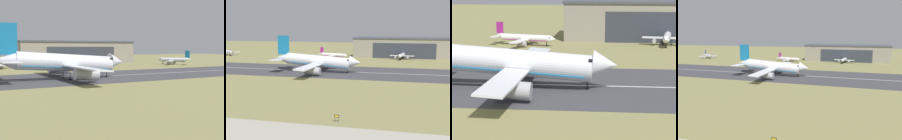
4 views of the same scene
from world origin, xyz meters
The scene contains 9 objects.
ground_plane centered at (0.00, 57.47, 0.00)m, with size 663.26×663.26×0.00m, color olive.
runway_strip centered at (0.00, 114.93, 0.03)m, with size 423.26×42.69×0.06m, color #3D3D42.
runway_centreline centered at (0.00, 114.93, 0.07)m, with size 380.94×0.70×0.01m, color silver.
hangar_building centered at (38.42, 199.28, 7.22)m, with size 73.68×26.42×14.40m.
airplane_landing centered at (-0.52, 111.55, 5.30)m, with size 44.72×54.59×17.94m.
airplane_parked_west centered at (-10.01, 176.85, 2.43)m, with size 22.74×22.09×7.63m.
airplane_parked_east centered at (-95.43, 178.21, 2.70)m, with size 17.18×16.97×7.80m.
airplane_parked_far_east centered at (37.59, 181.64, 2.91)m, with size 16.66×20.88×8.05m.
runway_sign centered at (29.30, 34.55, 1.33)m, with size 1.23×0.13×1.82m.
Camera 4 is at (45.39, -7.45, 24.33)m, focal length 35.00 mm.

